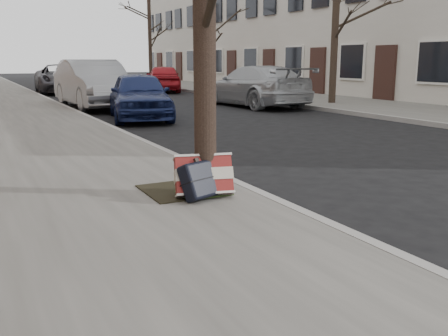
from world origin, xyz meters
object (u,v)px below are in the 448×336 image
suitcase_red (204,176)px  suitcase_navy (204,179)px  car_near_mid (94,84)px  car_near_front (139,95)px

suitcase_red → suitcase_navy: 0.06m
suitcase_navy → car_near_mid: size_ratio=0.11×
car_near_mid → car_near_front: bearing=-87.2°
suitcase_red → suitcase_navy: size_ratio=1.10×
car_near_mid → suitcase_red: bearing=-99.9°
suitcase_red → car_near_front: car_near_front is taller
suitcase_red → car_near_front: 8.52m
suitcase_navy → car_near_mid: (1.64, 12.12, 0.46)m
suitcase_red → car_near_front: bearing=91.8°
suitcase_red → suitcase_navy: (-0.02, -0.06, -0.02)m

